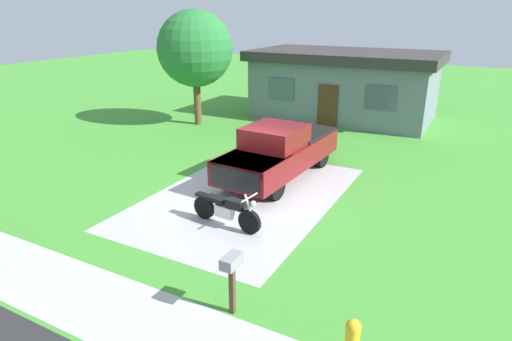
% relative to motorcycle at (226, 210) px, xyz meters
% --- Properties ---
extents(ground_plane, '(80.00, 80.00, 0.00)m').
position_rel_motorcycle_xyz_m(ground_plane, '(-0.52, 1.97, -0.47)').
color(ground_plane, green).
extents(driveway_pad, '(5.27, 8.11, 0.01)m').
position_rel_motorcycle_xyz_m(driveway_pad, '(-0.52, 1.97, -0.47)').
color(driveway_pad, '#B3B3B3').
rests_on(driveway_pad, ground).
extents(sidewalk_strip, '(36.00, 1.80, 0.01)m').
position_rel_motorcycle_xyz_m(sidewalk_strip, '(-0.52, -4.03, -0.47)').
color(sidewalk_strip, '#BCBCB6').
rests_on(sidewalk_strip, ground).
extents(motorcycle, '(2.21, 0.70, 1.09)m').
position_rel_motorcycle_xyz_m(motorcycle, '(0.00, 0.00, 0.00)').
color(motorcycle, black).
rests_on(motorcycle, ground).
extents(pickup_truck, '(2.32, 5.73, 1.90)m').
position_rel_motorcycle_xyz_m(pickup_truck, '(-0.33, 4.10, 0.48)').
color(pickup_truck, black).
rests_on(pickup_truck, ground).
extents(mailbox, '(0.26, 0.48, 1.26)m').
position_rel_motorcycle_xyz_m(mailbox, '(2.01, -3.02, 0.51)').
color(mailbox, '#4C3823').
rests_on(mailbox, ground).
extents(shade_tree, '(3.67, 3.67, 5.58)m').
position_rel_motorcycle_xyz_m(shade_tree, '(-7.20, 8.84, 3.26)').
color(shade_tree, brown).
rests_on(shade_tree, ground).
extents(neighbor_house, '(9.60, 5.60, 3.50)m').
position_rel_motorcycle_xyz_m(neighbor_house, '(-1.20, 13.88, 1.32)').
color(neighbor_house, slate).
rests_on(neighbor_house, ground).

